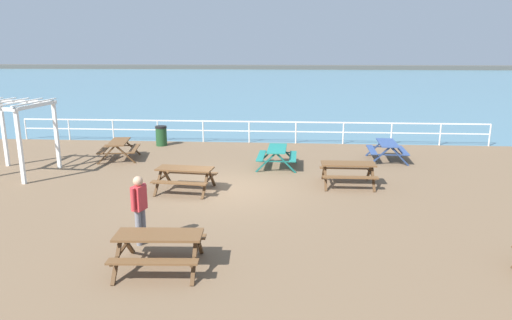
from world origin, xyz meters
TOP-DOWN VIEW (x-y plane):
  - ground_plane at (0.00, 0.00)m, footprint 30.00×24.00m
  - sea_band at (0.00, 52.75)m, footprint 142.00×90.00m
  - distant_shoreline at (0.00, 95.75)m, footprint 142.00×6.00m
  - seaward_railing at (-0.00, 7.75)m, footprint 23.07×0.07m
  - picnic_table_near_left at (1.52, 2.97)m, footprint 1.58×1.84m
  - picnic_table_near_right at (-1.37, -0.35)m, footprint 1.94×1.70m
  - picnic_table_far_left at (-0.68, -5.74)m, footprint 1.89×1.64m
  - picnic_table_far_right at (-5.12, 3.82)m, footprint 1.82×2.05m
  - picnic_table_seaward at (6.02, 4.40)m, footprint 1.62×1.87m
  - picnic_table_corner at (3.98, 0.70)m, footprint 1.81×1.56m
  - visitor at (-1.48, -4.53)m, footprint 0.31×0.51m
  - lattice_pergola at (-8.11, 1.21)m, footprint 2.59×2.70m
  - litter_bin at (-4.13, 6.71)m, footprint 0.55×0.55m

SIDE VIEW (x-z plane):
  - ground_plane at x=0.00m, z-range -0.20..0.00m
  - sea_band at x=0.00m, z-range 0.00..0.00m
  - distant_shoreline at x=0.00m, z-range -0.90..0.90m
  - litter_bin at x=-4.13m, z-range 0.00..0.95m
  - picnic_table_near_left at x=1.52m, z-range 0.19..0.98m
  - picnic_table_near_right at x=-1.37m, z-range 0.19..0.98m
  - picnic_table_far_left at x=-0.68m, z-range 0.19..0.98m
  - picnic_table_far_right at x=-5.12m, z-range 0.19..0.98m
  - picnic_table_seaward at x=6.02m, z-range 0.19..0.98m
  - picnic_table_corner at x=3.98m, z-range 0.19..0.98m
  - seaward_railing at x=0.00m, z-range 0.22..1.30m
  - visitor at x=-1.48m, z-range 0.12..1.78m
  - lattice_pergola at x=-8.11m, z-range 0.65..3.35m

